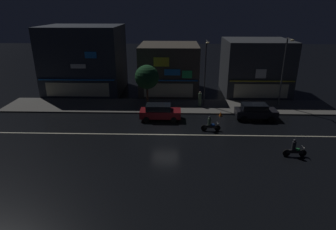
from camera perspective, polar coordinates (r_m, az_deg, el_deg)
The scene contains 15 objects.
ground_plane at distance 27.07m, azimuth -0.55°, elevation -3.93°, with size 140.00×140.00×0.00m, color black.
lane_divider_stripe at distance 27.07m, azimuth -0.55°, elevation -3.92°, with size 37.03×0.16×0.01m, color beige.
sidewalk_far at distance 34.57m, azimuth -0.04°, elevation 1.81°, with size 38.98×5.11×0.14m, color #5B5954.
storefront_left_block at distance 40.04m, azimuth 0.24°, elevation 9.21°, with size 7.81×8.14×6.56m.
storefront_center_block at distance 41.99m, azimuth -16.20°, elevation 10.60°, with size 10.23×8.59×8.94m.
storefront_right_block at distance 41.17m, azimuth 16.94°, elevation 9.12°, with size 8.49×7.70×7.23m.
streetlamp_west at distance 33.74m, azimuth 7.45°, elevation 9.18°, with size 0.44×1.64×7.67m.
streetlamp_mid at distance 35.59m, azimuth 22.08°, elevation 8.72°, with size 0.44×1.64×7.99m.
pedestrian_on_sidewalk at distance 34.23m, azimuth 6.36°, elevation 3.09°, with size 0.40×0.40×1.83m.
street_tree at distance 32.98m, azimuth -4.22°, elevation 7.51°, with size 2.75×2.75×5.02m.
parked_car_near_kerb at distance 31.90m, azimuth 16.99°, elevation 0.73°, with size 4.30×1.98×1.67m.
parked_car_trailing at distance 30.36m, azimuth -1.63°, elevation 0.65°, with size 4.30×1.98×1.67m.
motorcycle_lead at distance 25.18m, azimuth 23.84°, elevation -6.26°, with size 1.90×0.60×1.52m.
motorcycle_following at distance 27.95m, azimuth 8.41°, elevation -1.93°, with size 1.90×0.60×1.52m.
traffic_cone at distance 32.03m, azimuth 10.45°, elevation 0.26°, with size 0.36×0.36×0.55m, color orange.
Camera 1 is at (0.97, -24.57, 11.33)m, focal length 30.66 mm.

